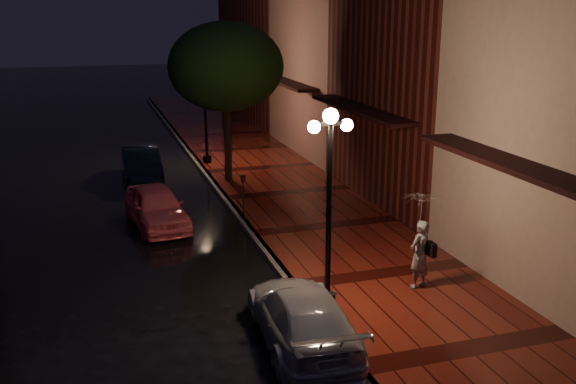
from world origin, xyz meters
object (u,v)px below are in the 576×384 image
object	(u,v)px
street_tree	(226,69)
silver_car	(303,316)
pink_car	(156,207)
streetlamp_far	(205,104)
streetlamp_near	(329,198)
woman_with_umbrella	(421,226)
parking_meter	(243,190)
navy_car	(141,164)

from	to	relation	value
street_tree	silver_car	distance (m)	12.71
street_tree	pink_car	xyz separation A→B (m)	(-3.13, -4.09, -3.63)
streetlamp_far	street_tree	size ratio (longest dim) A/B	0.74
silver_car	streetlamp_near	bearing A→B (deg)	-126.36
street_tree	woman_with_umbrella	world-z (taller)	street_tree
street_tree	parking_meter	world-z (taller)	street_tree
silver_car	parking_meter	bearing A→B (deg)	-91.59
streetlamp_near	woman_with_umbrella	distance (m)	2.56
streetlamp_near	silver_car	distance (m)	2.49
streetlamp_far	navy_car	size ratio (longest dim) A/B	1.10
streetlamp_far	parking_meter	world-z (taller)	streetlamp_far
streetlamp_near	navy_car	size ratio (longest dim) A/B	1.10
streetlamp_near	woman_with_umbrella	bearing A→B (deg)	7.26
silver_car	woman_with_umbrella	xyz separation A→B (m)	(3.31, 1.43, 1.06)
pink_car	parking_meter	size ratio (longest dim) A/B	2.82
streetlamp_near	parking_meter	bearing A→B (deg)	91.69
navy_car	woman_with_umbrella	bearing A→B (deg)	-65.99
parking_meter	pink_car	bearing A→B (deg)	162.46
silver_car	parking_meter	world-z (taller)	parking_meter
pink_car	parking_meter	world-z (taller)	parking_meter
navy_car	parking_meter	bearing A→B (deg)	-64.19
streetlamp_near	streetlamp_far	xyz separation A→B (m)	(0.00, 14.00, 0.00)
streetlamp_far	street_tree	bearing A→B (deg)	-85.09
parking_meter	streetlamp_near	bearing A→B (deg)	-103.35
streetlamp_near	street_tree	xyz separation A→B (m)	(0.26, 10.99, 1.64)
streetlamp_far	parking_meter	distance (m)	7.41
woman_with_umbrella	streetlamp_near	bearing A→B (deg)	-16.72
streetlamp_near	pink_car	size ratio (longest dim) A/B	1.20
navy_car	parking_meter	world-z (taller)	parking_meter
streetlamp_near	silver_car	xyz separation A→B (m)	(-0.95, -1.12, -2.01)
street_tree	silver_car	size ratio (longest dim) A/B	1.43
navy_car	parking_meter	xyz separation A→B (m)	(2.62, -5.64, 0.28)
streetlamp_near	silver_car	size ratio (longest dim) A/B	1.06
streetlamp_near	streetlamp_far	world-z (taller)	same
street_tree	woman_with_umbrella	size ratio (longest dim) A/B	2.56
streetlamp_near	silver_car	bearing A→B (deg)	-130.18
woman_with_umbrella	silver_car	bearing A→B (deg)	-0.67
streetlamp_near	parking_meter	world-z (taller)	streetlamp_near
silver_car	woman_with_umbrella	bearing A→B (deg)	-152.87
pink_car	woman_with_umbrella	xyz separation A→B (m)	(5.23, -6.60, 1.03)
navy_car	woman_with_umbrella	world-z (taller)	woman_with_umbrella
street_tree	streetlamp_far	bearing A→B (deg)	94.91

